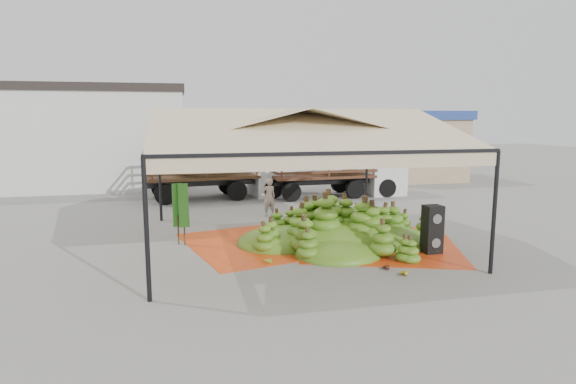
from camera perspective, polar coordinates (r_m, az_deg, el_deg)
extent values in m
plane|color=slate|center=(14.76, 0.55, -5.90)|extent=(90.00, 90.00, 0.00)
cylinder|color=black|center=(10.16, -16.43, -4.41)|extent=(0.10, 0.10, 3.00)
cylinder|color=black|center=(12.51, 23.25, -2.31)|extent=(0.10, 0.10, 3.00)
cylinder|color=black|center=(18.04, -14.95, 1.37)|extent=(0.10, 0.10, 3.00)
cylinder|color=black|center=(19.45, 9.31, 2.09)|extent=(0.10, 0.10, 3.00)
pyramid|color=beige|center=(14.27, 0.57, 7.81)|extent=(8.00, 8.00, 1.00)
cube|color=black|center=(14.29, 0.56, 5.80)|extent=(8.00, 8.00, 0.08)
cube|color=beige|center=(14.30, 0.56, 5.08)|extent=(8.00, 8.00, 0.36)
cube|color=silver|center=(28.69, -26.48, 5.45)|extent=(14.00, 6.00, 5.00)
cube|color=black|center=(28.70, -26.86, 10.83)|extent=(14.30, 6.30, 0.40)
cube|color=tan|center=(30.06, 13.48, 4.92)|extent=(6.00, 5.00, 3.60)
cube|color=navy|center=(30.00, 13.62, 8.83)|extent=(6.30, 5.30, 0.50)
cube|color=#DA4414|center=(14.73, -2.31, -5.92)|extent=(5.58, 5.42, 0.01)
cube|color=red|center=(14.81, 10.73, -5.99)|extent=(5.73, 5.87, 0.01)
ellipsoid|color=#507518|center=(14.47, 6.28, -3.56)|extent=(7.03, 6.16, 1.32)
ellipsoid|color=gold|center=(11.98, 13.31, -9.25)|extent=(0.41, 0.34, 0.19)
ellipsoid|color=gold|center=(13.17, 8.61, -7.46)|extent=(0.48, 0.45, 0.17)
ellipsoid|color=#522012|center=(12.35, 11.27, -8.65)|extent=(0.40, 0.33, 0.17)
ellipsoid|color=#542213|center=(13.16, 7.71, -7.45)|extent=(0.50, 0.48, 0.18)
ellipsoid|color=#577C1A|center=(12.72, -2.57, -7.95)|extent=(0.50, 0.50, 0.18)
ellipsoid|color=#537418|center=(14.20, -2.92, 4.23)|extent=(0.24, 0.24, 0.20)
ellipsoid|color=#537418|center=(14.53, 2.93, 4.34)|extent=(0.24, 0.24, 0.20)
ellipsoid|color=#537418|center=(15.01, 8.46, 4.40)|extent=(0.24, 0.24, 0.20)
ellipsoid|color=#537418|center=(15.62, 13.61, 4.42)|extent=(0.24, 0.24, 0.20)
cube|color=black|center=(14.08, 16.66, -5.60)|extent=(0.51, 0.45, 0.68)
cube|color=black|center=(13.93, 16.79, -2.90)|extent=(0.51, 0.45, 0.68)
imported|color=gray|center=(18.33, -2.28, -0.64)|extent=(0.60, 0.46, 1.47)
cube|color=#492918|center=(22.56, -10.12, 1.84)|extent=(5.21, 2.84, 0.12)
cube|color=white|center=(23.30, -2.12, 2.44)|extent=(2.03, 2.38, 2.29)
cylinder|color=black|center=(21.45, -14.38, -0.28)|extent=(0.93, 0.40, 0.90)
cylinder|color=black|center=(23.42, -14.82, 0.46)|extent=(0.93, 0.40, 0.90)
cylinder|color=black|center=(21.95, -6.06, 0.16)|extent=(0.93, 0.40, 0.90)
cylinder|color=black|center=(23.87, -7.17, 0.84)|extent=(0.93, 0.40, 0.90)
cylinder|color=black|center=(22.39, -1.84, 0.38)|extent=(0.93, 0.40, 0.90)
cylinder|color=black|center=(24.28, -3.26, 1.04)|extent=(0.93, 0.40, 0.90)
ellipsoid|color=#466E16|center=(22.51, -10.16, 3.10)|extent=(4.17, 2.23, 0.70)
cube|color=#CFD217|center=(22.56, -8.93, 4.16)|extent=(2.21, 2.20, 0.25)
cube|color=#4F281A|center=(22.90, 3.91, 1.96)|extent=(4.89, 2.41, 0.12)
cube|color=silver|center=(24.12, 11.04, 2.40)|extent=(1.82, 2.18, 2.21)
cylinder|color=black|center=(21.56, 0.40, 0.00)|extent=(0.88, 0.32, 0.86)
cylinder|color=black|center=(23.39, -0.88, 0.71)|extent=(0.88, 0.32, 0.86)
cylinder|color=black|center=(22.58, 7.92, 0.32)|extent=(0.88, 0.32, 0.86)
cylinder|color=black|center=(24.34, 6.14, 0.98)|extent=(0.88, 0.32, 0.86)
cylinder|color=black|center=(23.27, 11.61, 0.48)|extent=(0.88, 0.32, 0.86)
cylinder|color=black|center=(24.98, 9.62, 1.11)|extent=(0.88, 0.32, 0.86)
ellipsoid|color=#3D7A19|center=(22.85, 3.93, 3.16)|extent=(3.91, 1.89, 0.67)
cube|color=#E8FC1C|center=(22.98, 5.07, 4.14)|extent=(2.00, 1.99, 0.24)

